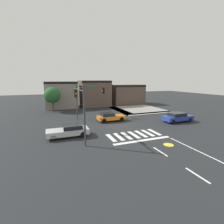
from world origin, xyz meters
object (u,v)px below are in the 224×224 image
at_px(traffic_signal_northwest, 89,95).
at_px(car_orange, 110,117).
at_px(traffic_signal_southwest, 80,102).
at_px(roadside_tree, 52,95).
at_px(car_blue, 178,117).
at_px(car_silver, 69,131).

height_order(traffic_signal_northwest, car_orange, traffic_signal_northwest).
xyz_separation_m(traffic_signal_southwest, roadside_tree, (-2.44, 17.57, -0.69)).
xyz_separation_m(car_blue, roadside_tree, (-17.76, 15.48, 2.63)).
relative_size(traffic_signal_southwest, car_silver, 1.31).
distance_m(car_silver, roadside_tree, 16.71).
bearing_deg(car_orange, traffic_signal_southwest, -132.80).
bearing_deg(car_silver, car_blue, -176.67).
height_order(traffic_signal_southwest, car_silver, traffic_signal_southwest).
xyz_separation_m(traffic_signal_northwest, roadside_tree, (-5.62, 8.19, -0.55)).
relative_size(traffic_signal_northwest, roadside_tree, 1.14).
distance_m(traffic_signal_northwest, car_silver, 9.88).
relative_size(traffic_signal_northwest, car_blue, 1.23).
bearing_deg(traffic_signal_northwest, traffic_signal_southwest, -108.72).
bearing_deg(car_silver, traffic_signal_northwest, -117.91).
relative_size(traffic_signal_southwest, car_blue, 1.30).
distance_m(car_silver, car_blue, 16.54).
xyz_separation_m(traffic_signal_northwest, car_silver, (-4.37, -8.25, -3.22)).
bearing_deg(car_silver, traffic_signal_southwest, 136.68).
bearing_deg(car_orange, roadside_tree, 125.51).
relative_size(traffic_signal_southwest, car_orange, 1.43).
xyz_separation_m(traffic_signal_northwest, car_orange, (2.52, -3.22, -3.20)).
height_order(traffic_signal_northwest, car_blue, traffic_signal_northwest).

